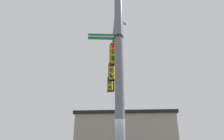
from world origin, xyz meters
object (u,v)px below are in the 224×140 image
(traffic_light_nearest_pole, at_px, (114,53))
(traffic_light_mid_inner, at_px, (112,71))
(traffic_light_mid_outer, at_px, (110,83))
(bird_flying, at_px, (125,24))
(street_name_sign, at_px, (112,37))

(traffic_light_nearest_pole, height_order, traffic_light_mid_inner, same)
(traffic_light_mid_outer, bearing_deg, traffic_light_mid_inner, 103.77)
(traffic_light_mid_outer, bearing_deg, bird_flying, 118.66)
(traffic_light_mid_outer, relative_size, street_name_sign, 1.07)
(traffic_light_mid_outer, bearing_deg, traffic_light_nearest_pole, 103.77)
(street_name_sign, bearing_deg, traffic_light_nearest_pole, -81.11)
(traffic_light_nearest_pole, distance_m, traffic_light_mid_inner, 2.49)
(traffic_light_nearest_pole, xyz_separation_m, traffic_light_mid_outer, (1.19, -4.84, 0.00))
(bird_flying, bearing_deg, traffic_light_nearest_pole, 80.21)
(bird_flying, bearing_deg, street_name_sign, 91.20)
(traffic_light_mid_outer, xyz_separation_m, street_name_sign, (-1.64, 7.73, -0.83))
(traffic_light_mid_inner, xyz_separation_m, street_name_sign, (-1.05, 5.32, -0.83))
(street_name_sign, relative_size, bird_flying, 3.63)
(traffic_light_nearest_pole, relative_size, traffic_light_mid_inner, 1.00)
(street_name_sign, bearing_deg, bird_flying, -88.80)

